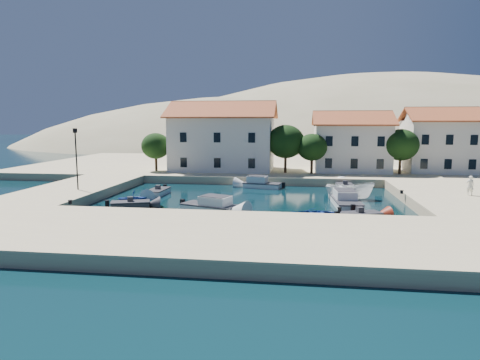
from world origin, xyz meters
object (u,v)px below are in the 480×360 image
object	(u,v)px
building_right	(440,139)
boat_east	(350,199)
lamppost	(76,153)
cabin_cruiser_south	(209,206)
building_mid	(351,141)
rowboat_south	(316,217)
building_left	(223,135)
cabin_cruiser_east	(346,201)
pedestrian	(470,186)

from	to	relation	value
building_right	boat_east	distance (m)	23.63
lamppost	cabin_cruiser_south	distance (m)	15.54
building_mid	rowboat_south	bearing A→B (deg)	-102.26
building_left	rowboat_south	bearing A→B (deg)	-63.82
cabin_cruiser_east	building_right	bearing A→B (deg)	-37.86
boat_east	cabin_cruiser_east	bearing A→B (deg)	162.98
rowboat_south	pedestrian	distance (m)	16.19
lamppost	cabin_cruiser_south	xyz separation A→B (m)	(14.45, -3.82, -4.28)
building_mid	lamppost	world-z (taller)	building_mid
building_left	building_mid	world-z (taller)	building_left
cabin_cruiser_south	building_left	bearing A→B (deg)	118.75
rowboat_south	cabin_cruiser_east	size ratio (longest dim) A/B	0.72
building_mid	cabin_cruiser_east	world-z (taller)	building_mid
building_mid	cabin_cruiser_east	size ratio (longest dim) A/B	1.84
building_left	cabin_cruiser_east	bearing A→B (deg)	-52.41
building_right	rowboat_south	size ratio (longest dim) A/B	2.29
boat_east	cabin_cruiser_south	bearing A→B (deg)	114.51
rowboat_south	pedestrian	size ratio (longest dim) A/B	2.21
lamppost	boat_east	world-z (taller)	lamppost
cabin_cruiser_east	boat_east	bearing A→B (deg)	-15.49
building_left	cabin_cruiser_east	distance (m)	25.67
pedestrian	cabin_cruiser_south	bearing A→B (deg)	14.33
building_right	cabin_cruiser_south	world-z (taller)	building_right
building_right	building_left	bearing A→B (deg)	-176.19
building_mid	rowboat_south	size ratio (longest dim) A/B	2.55
building_mid	lamppost	distance (m)	36.21
building_left	building_right	distance (m)	30.07
lamppost	rowboat_south	bearing A→B (deg)	-12.04
building_right	cabin_cruiser_east	distance (m)	26.82
cabin_cruiser_south	boat_east	world-z (taller)	cabin_cruiser_south
building_left	rowboat_south	distance (m)	28.58
building_mid	rowboat_south	xyz separation A→B (m)	(-5.67, -26.08, -5.22)
building_left	pedestrian	size ratio (longest dim) A/B	7.87
boat_east	lamppost	bearing A→B (deg)	92.24
lamppost	cabin_cruiser_east	world-z (taller)	lamppost
rowboat_south	cabin_cruiser_south	bearing A→B (deg)	68.14
building_right	boat_east	bearing A→B (deg)	-127.40
boat_east	building_right	bearing A→B (deg)	-42.89
lamppost	rowboat_south	size ratio (longest dim) A/B	1.51
building_left	pedestrian	bearing A→B (deg)	-34.02
building_left	cabin_cruiser_south	size ratio (longest dim) A/B	2.72
building_mid	cabin_cruiser_south	world-z (taller)	building_mid
building_left	cabin_cruiser_south	xyz separation A→B (m)	(2.95, -23.82, -5.46)
building_mid	pedestrian	world-z (taller)	building_mid
cabin_cruiser_south	boat_east	xyz separation A→B (m)	(13.09, 7.56, -0.48)
lamppost	building_left	bearing A→B (deg)	60.10
cabin_cruiser_east	building_left	bearing A→B (deg)	33.63
lamppost	pedestrian	distance (m)	38.46
cabin_cruiser_south	rowboat_south	world-z (taller)	cabin_cruiser_south
boat_east	building_left	bearing A→B (deg)	39.11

